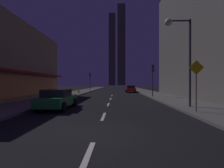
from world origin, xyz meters
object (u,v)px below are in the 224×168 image
car_parked_near (58,99)px  fire_hydrant_far_left (79,91)px  car_parked_far (131,89)px  traffic_light_far_left (90,78)px  traffic_light_near_right (153,73)px  street_lamp_right (179,41)px  pedestrian_crossing_sign (196,81)px

car_parked_near → fire_hydrant_far_left: car_parked_near is taller
car_parked_far → traffic_light_far_left: traffic_light_far_left is taller
car_parked_far → fire_hydrant_far_left: car_parked_far is taller
traffic_light_near_right → street_lamp_right: 9.50m
fire_hydrant_far_left → pedestrian_crossing_sign: 21.54m
car_parked_near → fire_hydrant_far_left: 16.56m
traffic_light_near_right → traffic_light_far_left: same height
car_parked_near → traffic_light_near_right: (9.10, 9.77, 2.45)m
traffic_light_far_left → street_lamp_right: (10.88, -25.40, 1.87)m
car_parked_far → traffic_light_near_right: 12.56m
traffic_light_far_left → street_lamp_right: bearing=-66.8°
traffic_light_far_left → street_lamp_right: street_lamp_right is taller
car_parked_far → pedestrian_crossing_sign: pedestrian_crossing_sign is taller
traffic_light_far_left → pedestrian_crossing_sign: size_ratio=1.33×
pedestrian_crossing_sign → traffic_light_near_right: bearing=90.5°
traffic_light_far_left → traffic_light_near_right: bearing=-55.6°
fire_hydrant_far_left → street_lamp_right: bearing=-54.7°
car_parked_near → pedestrian_crossing_sign: (9.20, -1.75, 1.28)m
car_parked_far → traffic_light_near_right: size_ratio=1.01×
car_parked_far → fire_hydrant_far_left: 11.00m
car_parked_near → pedestrian_crossing_sign: pedestrian_crossing_sign is taller
traffic_light_near_right → street_lamp_right: bearing=-90.7°
fire_hydrant_far_left → traffic_light_far_left: (0.40, 9.47, 2.74)m
car_parked_near → car_parked_far: size_ratio=1.00×
car_parked_near → pedestrian_crossing_sign: size_ratio=1.34×
fire_hydrant_far_left → traffic_light_far_left: 9.86m
traffic_light_near_right → pedestrian_crossing_sign: 11.58m
car_parked_near → pedestrian_crossing_sign: 9.45m
car_parked_far → car_parked_near: bearing=-108.2°
traffic_light_near_right → pedestrian_crossing_sign: size_ratio=1.33×
car_parked_far → street_lamp_right: (1.78, -21.48, 4.33)m
car_parked_far → street_lamp_right: 21.98m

